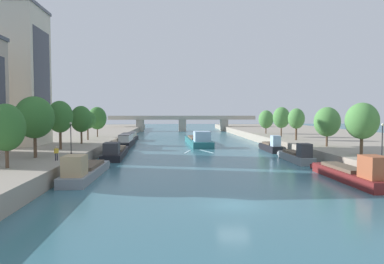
% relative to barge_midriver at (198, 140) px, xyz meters
% --- Properties ---
extents(ground_plane, '(400.00, 400.00, 0.00)m').
position_rel_barge_midriver_xyz_m(ground_plane, '(-1.47, -52.68, -1.01)').
color(ground_plane, '#386B7A').
extents(quay_left, '(36.00, 170.00, 1.79)m').
position_rel_barge_midriver_xyz_m(quay_left, '(-35.83, 2.32, -0.12)').
color(quay_left, gray).
rests_on(quay_left, ground).
extents(quay_right, '(36.00, 170.00, 1.79)m').
position_rel_barge_midriver_xyz_m(quay_right, '(32.88, 2.32, -0.12)').
color(quay_right, gray).
rests_on(quay_right, ground).
extents(barge_midriver, '(5.11, 22.10, 3.36)m').
position_rel_barge_midriver_xyz_m(barge_midriver, '(0.00, 0.00, 0.00)').
color(barge_midriver, '#23666B').
rests_on(barge_midriver, ground).
extents(wake_behind_barge, '(5.60, 5.99, 0.03)m').
position_rel_barge_midriver_xyz_m(wake_behind_barge, '(-1.35, -13.93, -1.00)').
color(wake_behind_barge, '#AAD6E0').
rests_on(wake_behind_barge, ground).
extents(moored_boat_left_far, '(2.97, 14.45, 3.04)m').
position_rel_barge_midriver_xyz_m(moored_boat_left_far, '(-15.85, -40.21, -0.13)').
color(moored_boat_left_far, gray).
rests_on(moored_boat_left_far, ground).
extents(moored_boat_left_upstream, '(3.52, 16.52, 2.76)m').
position_rel_barge_midriver_xyz_m(moored_boat_left_upstream, '(-15.32, -21.27, -0.18)').
color(moored_boat_left_upstream, black).
rests_on(moored_boat_left_upstream, ground).
extents(moored_boat_left_midway, '(2.75, 15.84, 2.77)m').
position_rel_barge_midriver_xyz_m(moored_boat_left_midway, '(-15.68, -3.04, 0.15)').
color(moored_boat_left_midway, black).
rests_on(moored_boat_left_midway, ground).
extents(moored_boat_left_lone, '(2.33, 12.44, 2.19)m').
position_rel_barge_midriver_xyz_m(moored_boat_left_lone, '(-16.21, 13.22, -0.10)').
color(moored_boat_left_lone, black).
rests_on(moored_boat_left_lone, ground).
extents(moored_boat_right_far, '(2.71, 14.23, 3.24)m').
position_rel_barge_midriver_xyz_m(moored_boat_right_far, '(12.61, -44.15, -0.07)').
color(moored_boat_right_far, maroon).
rests_on(moored_boat_right_far, ground).
extents(moored_boat_right_lone, '(2.23, 11.13, 2.96)m').
position_rel_barge_midriver_xyz_m(moored_boat_right_lone, '(12.32, -28.39, -0.14)').
color(moored_boat_right_lone, gray).
rests_on(moored_boat_right_lone, ground).
extents(moored_boat_right_upstream, '(1.99, 10.24, 3.15)m').
position_rel_barge_midriver_xyz_m(moored_boat_right_upstream, '(12.50, -14.28, -0.07)').
color(moored_boat_right_upstream, black).
rests_on(moored_boat_right_upstream, ground).
extents(tree_left_nearest, '(3.62, 3.62, 6.38)m').
position_rel_barge_midriver_xyz_m(tree_left_nearest, '(-22.59, -43.81, 4.80)').
color(tree_left_nearest, brown).
rests_on(tree_left_nearest, quay_left).
extents(tree_left_far, '(4.64, 4.64, 7.46)m').
position_rel_barge_midriver_xyz_m(tree_left_far, '(-22.81, -35.70, 5.67)').
color(tree_left_far, brown).
rests_on(tree_left_far, quay_left).
extents(tree_left_end_of_row, '(3.77, 3.77, 7.23)m').
position_rel_barge_midriver_xyz_m(tree_left_end_of_row, '(-22.70, -25.88, 5.62)').
color(tree_left_end_of_row, brown).
rests_on(tree_left_end_of_row, quay_left).
extents(tree_left_midway, '(3.73, 3.73, 6.66)m').
position_rel_barge_midriver_xyz_m(tree_left_midway, '(-22.01, -15.94, 5.10)').
color(tree_left_midway, brown).
rests_on(tree_left_midway, quay_left).
extents(tree_left_third, '(3.23, 3.23, 5.75)m').
position_rel_barge_midriver_xyz_m(tree_left_third, '(-22.72, -7.78, 4.75)').
color(tree_left_third, brown).
rests_on(tree_left_third, quay_left).
extents(tree_left_second, '(4.10, 4.10, 6.73)m').
position_rel_barge_midriver_xyz_m(tree_left_second, '(-22.65, 1.38, 4.98)').
color(tree_left_second, brown).
rests_on(tree_left_second, quay_left).
extents(tree_right_midway, '(4.18, 4.18, 6.77)m').
position_rel_barge_midriver_xyz_m(tree_right_midway, '(18.28, -35.56, 5.18)').
color(tree_right_midway, brown).
rests_on(tree_right_midway, quay_right).
extents(tree_right_nearest, '(4.15, 4.15, 6.37)m').
position_rel_barge_midriver_xyz_m(tree_right_nearest, '(18.90, -23.92, 4.76)').
color(tree_right_nearest, brown).
rests_on(tree_right_nearest, quay_right).
extents(tree_right_distant, '(3.26, 3.26, 6.30)m').
position_rel_barge_midriver_xyz_m(tree_right_distant, '(18.64, -10.52, 5.04)').
color(tree_right_distant, brown).
rests_on(tree_right_distant, quay_right).
extents(tree_right_past_mid, '(3.77, 3.77, 6.70)m').
position_rel_barge_midriver_xyz_m(tree_right_past_mid, '(18.63, -1.03, 5.12)').
color(tree_right_past_mid, brown).
rests_on(tree_right_past_mid, quay_right).
extents(tree_right_end_of_row, '(3.82, 3.82, 6.06)m').
position_rel_barge_midriver_xyz_m(tree_right_end_of_row, '(18.40, 11.02, 4.49)').
color(tree_right_end_of_row, brown).
rests_on(tree_right_end_of_row, quay_right).
extents(lamppost_left_bank, '(0.28, 0.28, 4.22)m').
position_rel_barge_midriver_xyz_m(lamppost_left_bank, '(-19.49, -32.08, 3.10)').
color(lamppost_left_bank, black).
rests_on(lamppost_left_bank, quay_left).
extents(lamppost_right_bank, '(0.28, 0.28, 4.33)m').
position_rel_barge_midriver_xyz_m(lamppost_right_bank, '(16.77, -42.51, 3.16)').
color(lamppost_right_bank, black).
rests_on(lamppost_right_bank, quay_right).
extents(bridge_far, '(56.72, 4.40, 5.98)m').
position_rel_barge_midriver_xyz_m(bridge_far, '(-1.47, 59.57, 2.75)').
color(bridge_far, '#ADA899').
rests_on(bridge_far, ground).
extents(person_on_quay, '(0.44, 0.36, 1.62)m').
position_rel_barge_midriver_xyz_m(person_on_quay, '(-19.42, -38.56, 1.70)').
color(person_on_quay, '#2D2D38').
rests_on(person_on_quay, quay_left).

